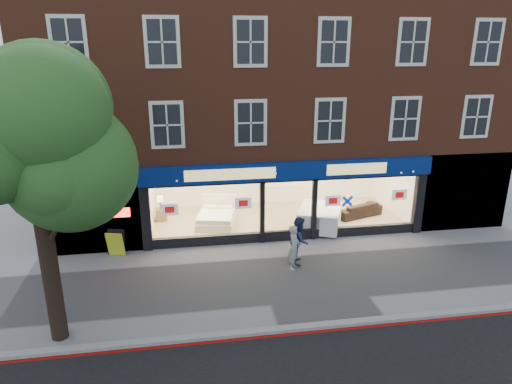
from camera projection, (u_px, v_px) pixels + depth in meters
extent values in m
plane|color=gray|center=(307.00, 276.00, 15.54)|extent=(120.00, 120.00, 0.00)
cube|color=#8C0A07|center=(337.00, 330.00, 12.63)|extent=(60.00, 0.10, 0.01)
cube|color=gray|center=(335.00, 324.00, 12.80)|extent=(60.00, 0.25, 0.12)
cube|color=tan|center=(277.00, 219.00, 20.45)|extent=(11.00, 4.50, 0.10)
cube|color=brown|center=(271.00, 65.00, 20.03)|extent=(19.00, 8.00, 6.70)
cube|color=navy|center=(290.00, 171.00, 17.32)|extent=(11.40, 0.28, 0.70)
cube|color=black|center=(288.00, 235.00, 18.37)|extent=(11.00, 0.18, 0.40)
cube|color=black|center=(146.00, 218.00, 17.17)|extent=(0.35, 0.30, 2.60)
cube|color=black|center=(418.00, 202.00, 18.82)|extent=(0.35, 0.30, 2.60)
cube|color=white|center=(206.00, 211.00, 17.42)|extent=(4.20, 0.02, 2.10)
cube|color=white|center=(367.00, 202.00, 18.39)|extent=(4.20, 0.02, 2.10)
cube|color=white|center=(287.00, 212.00, 18.23)|extent=(1.80, 0.02, 2.10)
cube|color=silver|center=(268.00, 178.00, 22.17)|extent=(11.00, 0.20, 2.60)
cube|color=#FFEAC6|center=(278.00, 164.00, 19.65)|extent=(11.00, 4.50, 0.12)
cube|color=black|center=(88.00, 210.00, 16.99)|extent=(3.80, 0.60, 3.30)
cube|color=#FF140C|center=(120.00, 213.00, 16.85)|extent=(0.70, 0.04, 0.35)
cube|color=black|center=(462.00, 191.00, 19.14)|extent=(4.00, 0.40, 3.30)
cylinder|color=black|center=(49.00, 264.00, 11.67)|extent=(0.44, 0.44, 4.40)
sphere|color=#325B22|center=(32.00, 157.00, 10.79)|extent=(3.20, 3.20, 3.20)
sphere|color=#325B22|center=(4.00, 172.00, 11.08)|extent=(2.60, 2.60, 2.60)
sphere|color=#325B22|center=(57.00, 143.00, 10.40)|extent=(2.40, 2.40, 2.40)
cube|color=white|center=(216.00, 222.00, 19.61)|extent=(1.88, 2.09, 0.31)
cube|color=white|center=(216.00, 216.00, 19.52)|extent=(1.81, 2.00, 0.22)
cube|color=white|center=(219.00, 206.00, 20.40)|extent=(1.59, 0.47, 1.08)
cube|color=white|center=(211.00, 207.00, 20.10)|extent=(0.63, 0.41, 0.11)
cube|color=white|center=(226.00, 207.00, 20.06)|extent=(0.63, 0.41, 0.11)
cube|color=brown|center=(161.00, 215.00, 20.07)|extent=(0.50, 0.50, 0.55)
cube|color=silver|center=(319.00, 223.00, 19.46)|extent=(2.37, 2.60, 0.28)
cube|color=silver|center=(320.00, 217.00, 19.37)|extent=(2.37, 2.60, 0.28)
cube|color=silver|center=(320.00, 211.00, 19.28)|extent=(2.37, 2.60, 0.28)
imported|color=black|center=(358.00, 209.00, 20.63)|extent=(2.30, 1.48, 0.63)
cube|color=#C9D325|center=(116.00, 243.00, 16.93)|extent=(0.72, 0.56, 0.99)
imported|color=#9B9EA2|center=(294.00, 247.00, 15.86)|extent=(0.61, 0.70, 1.61)
imported|color=#1C274F|center=(299.00, 240.00, 16.28)|extent=(0.86, 0.99, 1.74)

